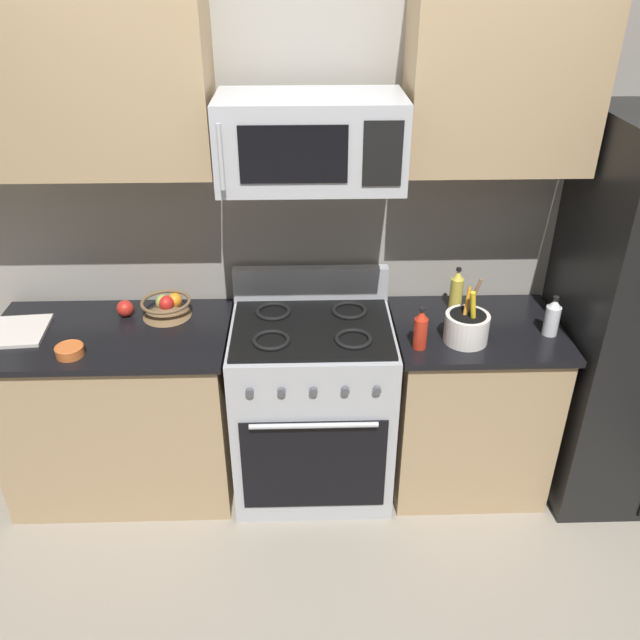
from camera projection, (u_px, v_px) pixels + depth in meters
The scene contains 16 objects.
ground_plane at pixel (316, 577), 2.92m from camera, with size 16.00×16.00×0.00m, color gray.
wall_back at pixel (310, 220), 3.16m from camera, with size 8.00×0.10×2.60m, color #9E998E.
counter_left at pixel (122, 411), 3.23m from camera, with size 1.10×0.62×0.91m.
range_oven at pixel (312, 404), 3.24m from camera, with size 0.76×0.67×1.09m.
counter_right at pixel (468, 405), 3.27m from camera, with size 0.78×0.62×0.91m.
microwave at pixel (310, 141), 2.62m from camera, with size 0.75×0.44×0.35m.
upper_cabinets_left at pixel (72, 79), 2.60m from camera, with size 1.09×0.34×0.75m.
upper_cabinets_right at pixel (503, 77), 2.65m from camera, with size 0.77×0.34×0.75m.
utensil_crock at pixel (467, 327), 2.90m from camera, with size 0.20×0.20×0.31m.
fruit_basket at pixel (167, 306), 3.11m from camera, with size 0.24×0.24×0.11m.
apple_loose at pixel (125, 308), 3.11m from camera, with size 0.08×0.08×0.08m, color red.
cutting_board at pixel (7, 332), 2.99m from camera, with size 0.34×0.28×0.02m, color silver.
bottle_vinegar at pixel (552, 317), 2.95m from camera, with size 0.07×0.07×0.19m.
bottle_hot_sauce at pixel (421, 330), 2.84m from camera, with size 0.06×0.06×0.20m.
bottle_oil at pixel (456, 290), 3.15m from camera, with size 0.06×0.06×0.22m.
prep_bowl at pixel (70, 351), 2.82m from camera, with size 0.12×0.12×0.05m.
Camera 1 is at (-0.04, -1.96, 2.46)m, focal length 36.74 mm.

